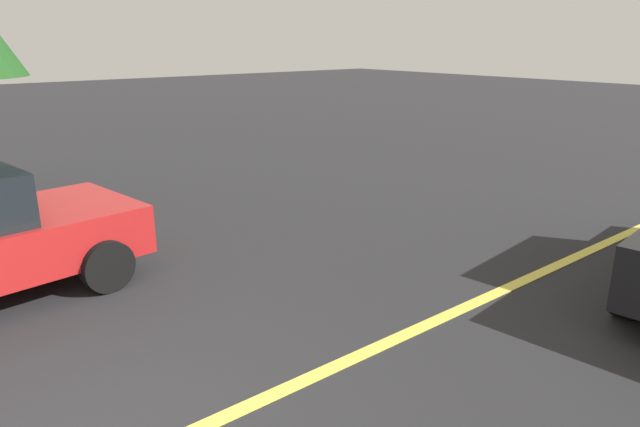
# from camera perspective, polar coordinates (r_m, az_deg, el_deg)

# --- Properties ---
(lane_marking_centre) EXTENTS (28.00, 0.16, 0.01)m
(lane_marking_centre) POSITION_cam_1_polar(r_m,az_deg,el_deg) (5.83, 5.34, -13.28)
(lane_marking_centre) COLOR #E0D14C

